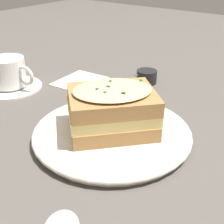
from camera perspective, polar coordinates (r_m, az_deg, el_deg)
The scene contains 6 objects.
ground_plane at distance 0.50m, azimuth 1.95°, elevation -6.12°, with size 2.40×2.40×0.00m, color #514C47.
dinner_plate at distance 0.51m, azimuth -0.00°, elevation -3.83°, with size 0.26×0.26×0.02m.
sandwich at distance 0.49m, azimuth 0.02°, elevation 0.49°, with size 0.17×0.17×0.08m.
teacup_with_saucer at distance 0.73m, azimuth -18.32°, elevation 6.32°, with size 0.14×0.14×0.07m.
napkin at distance 0.74m, azimuth -5.90°, elevation 5.71°, with size 0.11×0.09×0.00m, color silver.
condiment_pot at distance 0.73m, azimuth 6.35°, elevation 6.44°, with size 0.05×0.05×0.03m, color black.
Camera 1 is at (-0.34, -0.23, 0.28)m, focal length 50.00 mm.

